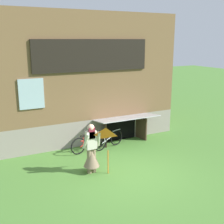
{
  "coord_description": "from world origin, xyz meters",
  "views": [
    {
      "loc": [
        -4.42,
        -7.43,
        4.23
      ],
      "look_at": [
        0.06,
        1.43,
        1.72
      ],
      "focal_mm": 46.1,
      "sensor_mm": 36.0,
      "label": 1
    }
  ],
  "objects": [
    {
      "name": "ground_plane",
      "position": [
        0.0,
        0.0,
        0.0
      ],
      "size": [
        60.0,
        60.0,
        0.0
      ],
      "primitive_type": "plane",
      "color": "#4C7F33"
    },
    {
      "name": "kite",
      "position": [
        -0.81,
        0.13,
        1.28
      ],
      "size": [
        0.79,
        0.73,
        1.56
      ],
      "color": "orange",
      "rests_on": "ground_plane"
    },
    {
      "name": "bicycle_red",
      "position": [
        -0.53,
        2.33,
        0.34
      ],
      "size": [
        1.52,
        0.37,
        0.71
      ],
      "rotation": [
        0.0,
        0.0,
        0.21
      ],
      "color": "black",
      "rests_on": "ground_plane"
    },
    {
      "name": "person",
      "position": [
        -1.12,
        0.58,
        0.7
      ],
      "size": [
        0.61,
        0.53,
        1.65
      ],
      "rotation": [
        0.0,
        0.0,
        -0.18
      ],
      "color": "#7F6B51",
      "rests_on": "ground_plane"
    },
    {
      "name": "log_house",
      "position": [
        0.0,
        5.43,
        2.66
      ],
      "size": [
        7.86,
        5.97,
        5.31
      ],
      "color": "gray",
      "rests_on": "ground_plane"
    },
    {
      "name": "bicycle_silver",
      "position": [
        0.36,
        2.33,
        0.34
      ],
      "size": [
        1.47,
        0.49,
        0.7
      ],
      "rotation": [
        0.0,
        0.0,
        0.3
      ],
      "color": "black",
      "rests_on": "ground_plane"
    }
  ]
}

